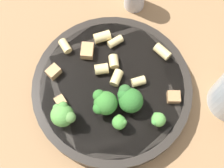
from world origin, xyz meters
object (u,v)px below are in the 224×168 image
rigatoni_2 (117,78)px  rigatoni_3 (162,52)px  broccoli_floret_1 (120,123)px  broccoli_floret_0 (104,103)px  rigatoni_0 (102,69)px  broccoli_floret_3 (158,120)px  broccoli_floret_4 (129,99)px  rigatoni_5 (65,46)px  chicken_chunk_3 (174,97)px  rigatoni_4 (117,42)px  rigatoni_6 (114,62)px  broccoli_floret_2 (63,115)px  chicken_chunk_2 (54,72)px  rigatoni_1 (138,81)px  pasta_bowl (112,89)px  chicken_chunk_1 (61,101)px  chicken_chunk_0 (87,51)px  rigatoni_7 (102,37)px

rigatoni_2 → rigatoni_3: (-0.08, -0.05, 0.00)m
broccoli_floret_1 → broccoli_floret_0: bearing=-47.5°
broccoli_floret_1 → rigatoni_0: (0.04, -0.09, -0.01)m
broccoli_floret_3 → broccoli_floret_1: bearing=8.0°
broccoli_floret_4 → rigatoni_5: broccoli_floret_4 is taller
chicken_chunk_3 → rigatoni_0: bearing=-18.3°
broccoli_floret_1 → rigatoni_4: (0.01, -0.15, -0.01)m
rigatoni_6 → broccoli_floret_2: bearing=55.0°
broccoli_floret_0 → broccoli_floret_2: bearing=21.1°
rigatoni_3 → chicken_chunk_2: bearing=15.6°
broccoli_floret_0 → broccoli_floret_4: 0.04m
broccoli_floret_3 → rigatoni_6: size_ratio=1.57×
rigatoni_0 → rigatoni_4: bearing=-111.8°
rigatoni_0 → rigatoni_6: rigatoni_0 is taller
rigatoni_3 → rigatoni_1: bearing=56.2°
pasta_bowl → rigatoni_3: size_ratio=9.16×
chicken_chunk_1 → chicken_chunk_3: bearing=-173.8°
rigatoni_3 → chicken_chunk_0: 0.13m
rigatoni_5 → rigatoni_7: rigatoni_7 is taller
rigatoni_3 → chicken_chunk_2: 0.19m
broccoli_floret_4 → rigatoni_4: bearing=-76.0°
chicken_chunk_1 → chicken_chunk_2: (0.02, -0.05, 0.00)m
broccoli_floret_0 → chicken_chunk_2: size_ratio=1.97×
rigatoni_3 → rigatoni_6: bearing=17.0°
broccoli_floret_4 → rigatoni_5: size_ratio=1.81×
rigatoni_0 → chicken_chunk_2: rigatoni_0 is taller
rigatoni_4 → rigatoni_6: size_ratio=1.25×
broccoli_floret_1 → pasta_bowl: bearing=-76.0°
rigatoni_7 → chicken_chunk_3: rigatoni_7 is taller
rigatoni_1 → rigatoni_3: 0.07m
broccoli_floret_0 → chicken_chunk_2: broccoli_floret_0 is taller
rigatoni_5 → chicken_chunk_3: rigatoni_5 is taller
pasta_bowl → chicken_chunk_3: chicken_chunk_3 is taller
pasta_bowl → broccoli_floret_1: size_ratio=8.67×
rigatoni_4 → broccoli_floret_4: bearing=104.0°
rigatoni_2 → chicken_chunk_0: 0.07m
pasta_bowl → chicken_chunk_1: (0.08, 0.03, 0.02)m
broccoli_floret_0 → broccoli_floret_2: size_ratio=1.01×
rigatoni_3 → rigatoni_7: (0.11, -0.02, 0.00)m
broccoli_floret_4 → rigatoni_6: broccoli_floret_4 is taller
broccoli_floret_4 → broccoli_floret_0: bearing=14.0°
pasta_bowl → broccoli_floret_2: bearing=40.8°
broccoli_floret_1 → broccoli_floret_3: size_ratio=0.94×
chicken_chunk_0 → chicken_chunk_1: size_ratio=1.60×
rigatoni_3 → rigatoni_7: size_ratio=1.02×
rigatoni_1 → rigatoni_2: rigatoni_2 is taller
rigatoni_6 → rigatoni_7: bearing=-61.7°
broccoli_floret_4 → chicken_chunk_3: bearing=-169.1°
broccoli_floret_1 → chicken_chunk_2: size_ratio=1.42×
rigatoni_3 → rigatoni_6: size_ratio=1.40×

